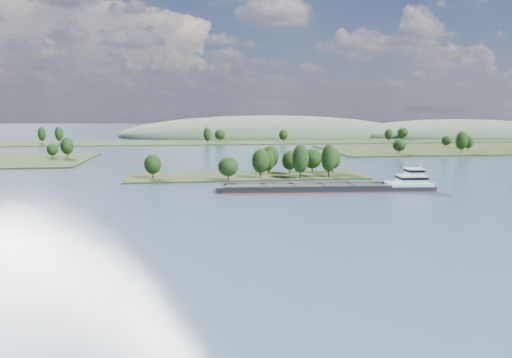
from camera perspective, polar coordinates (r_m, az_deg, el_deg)
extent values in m
plane|color=#395263|center=(152.89, 1.45, -2.73)|extent=(1800.00, 1800.00, 0.00)
cube|color=#243216|center=(211.61, -1.10, 0.27)|extent=(100.00, 30.00, 1.20)
cylinder|color=black|center=(202.49, 5.07, 0.71)|extent=(0.50, 0.50, 4.57)
ellipsoid|color=black|center=(201.84, 5.09, 2.35)|extent=(6.97, 6.97, 11.76)
cylinder|color=black|center=(223.67, 1.60, 1.34)|extent=(0.50, 0.50, 3.88)
ellipsoid|color=black|center=(223.15, 1.60, 2.59)|extent=(8.13, 8.13, 9.97)
cylinder|color=black|center=(204.08, 0.52, 0.71)|extent=(0.50, 0.50, 3.94)
ellipsoid|color=black|center=(203.51, 0.52, 2.11)|extent=(7.24, 7.24, 10.13)
cylinder|color=black|center=(214.71, 1.41, 0.98)|extent=(0.50, 0.50, 3.26)
ellipsoid|color=black|center=(214.25, 1.41, 2.08)|extent=(5.51, 5.51, 8.40)
cylinder|color=black|center=(197.39, -3.19, 0.32)|extent=(0.50, 0.50, 3.05)
ellipsoid|color=black|center=(196.92, -3.20, 1.44)|extent=(8.17, 8.17, 7.85)
cylinder|color=black|center=(207.50, -11.71, 0.56)|extent=(0.50, 0.50, 3.20)
ellipsoid|color=black|center=(207.03, -11.74, 1.68)|extent=(6.93, 6.93, 8.24)
cylinder|color=black|center=(217.56, 3.86, 1.06)|extent=(0.50, 0.50, 3.33)
ellipsoid|color=black|center=(217.09, 3.87, 2.17)|extent=(6.85, 6.85, 8.56)
cylinder|color=black|center=(222.63, 8.73, 1.17)|extent=(0.50, 0.50, 3.52)
ellipsoid|color=black|center=(222.15, 8.75, 2.32)|extent=(7.21, 7.21, 9.05)
cylinder|color=black|center=(208.01, 8.29, 0.84)|extent=(0.50, 0.50, 4.52)
ellipsoid|color=black|center=(207.39, 8.32, 2.42)|extent=(6.53, 6.53, 11.63)
cylinder|color=black|center=(222.22, 6.44, 1.20)|extent=(0.50, 0.50, 3.52)
ellipsoid|color=black|center=(221.74, 6.46, 2.35)|extent=(8.30, 8.30, 9.05)
cylinder|color=black|center=(305.99, -20.73, 2.65)|extent=(0.50, 0.50, 3.83)
ellipsoid|color=black|center=(305.62, -20.78, 3.56)|extent=(7.19, 7.19, 9.86)
cylinder|color=black|center=(308.32, -22.23, 2.50)|extent=(0.50, 0.50, 2.67)
ellipsoid|color=black|center=(308.05, -22.26, 3.13)|extent=(6.02, 6.02, 6.87)
cylinder|color=black|center=(325.00, 16.03, 3.07)|extent=(0.50, 0.50, 3.09)
ellipsoid|color=black|center=(324.71, 16.05, 3.76)|extent=(8.44, 8.44, 7.96)
cylinder|color=black|center=(341.30, 22.39, 3.13)|extent=(0.50, 0.50, 4.62)
ellipsoid|color=black|center=(340.92, 22.44, 4.11)|extent=(7.92, 7.92, 11.88)
cylinder|color=black|center=(361.40, 23.07, 3.23)|extent=(0.50, 0.50, 3.39)
ellipsoid|color=black|center=(361.11, 23.11, 3.91)|extent=(6.27, 6.27, 8.71)
cylinder|color=black|center=(391.71, 20.90, 3.62)|extent=(0.50, 0.50, 2.87)
ellipsoid|color=black|center=(391.48, 20.93, 4.15)|extent=(7.42, 7.42, 7.37)
cube|color=#243216|center=(429.95, -4.42, 4.17)|extent=(900.00, 60.00, 1.20)
cylinder|color=black|center=(444.48, -23.24, 4.03)|extent=(0.50, 0.50, 4.46)
ellipsoid|color=black|center=(444.19, -23.28, 4.76)|extent=(6.40, 6.40, 11.48)
cylinder|color=black|center=(445.53, 14.90, 4.37)|extent=(0.50, 0.50, 3.66)
ellipsoid|color=black|center=(445.28, 14.93, 4.96)|extent=(7.32, 7.32, 9.40)
cylinder|color=black|center=(432.01, -4.14, 4.50)|extent=(0.50, 0.50, 3.49)
ellipsoid|color=black|center=(431.76, -4.15, 5.09)|extent=(9.26, 9.26, 8.98)
cylinder|color=black|center=(486.67, 16.39, 4.59)|extent=(0.50, 0.50, 3.61)
ellipsoid|color=black|center=(486.44, 16.41, 5.13)|extent=(10.04, 10.04, 9.28)
cylinder|color=black|center=(438.72, -21.55, 4.09)|extent=(0.50, 0.50, 4.58)
ellipsoid|color=black|center=(438.42, -21.59, 4.85)|extent=(6.81, 6.81, 11.77)
cylinder|color=black|center=(426.68, 3.14, 4.47)|extent=(0.50, 0.50, 3.51)
ellipsoid|color=black|center=(426.43, 3.14, 5.06)|extent=(7.73, 7.73, 9.03)
cylinder|color=black|center=(412.57, -5.58, 4.37)|extent=(0.50, 0.50, 4.30)
ellipsoid|color=black|center=(412.26, -5.59, 5.13)|extent=(6.39, 6.39, 11.07)
ellipsoid|color=#455D40|center=(574.12, 22.12, 4.56)|extent=(260.00, 140.00, 36.00)
ellipsoid|color=#455D40|center=(535.69, 1.42, 4.93)|extent=(320.00, 160.00, 44.00)
cube|color=black|center=(177.85, 8.19, -1.14)|extent=(75.60, 14.63, 2.07)
cube|color=maroon|center=(177.92, 8.19, -1.27)|extent=(75.81, 14.83, 0.23)
cube|color=black|center=(180.77, 5.57, -0.52)|extent=(58.11, 4.45, 0.75)
cube|color=black|center=(171.79, 6.06, -0.98)|extent=(58.11, 4.45, 0.75)
cube|color=black|center=(176.30, 5.81, -0.79)|extent=(56.80, 12.38, 0.28)
cube|color=black|center=(174.10, -0.92, -0.77)|extent=(8.97, 8.27, 0.33)
cube|color=black|center=(174.88, 2.47, -0.73)|extent=(8.97, 8.27, 0.33)
cube|color=black|center=(176.25, 5.81, -0.70)|extent=(8.97, 8.27, 0.33)
cube|color=black|center=(178.22, 9.09, -0.66)|extent=(8.97, 8.27, 0.33)
cube|color=black|center=(180.76, 12.29, -0.63)|extent=(8.97, 8.27, 0.33)
cube|color=black|center=(174.10, -4.16, -1.15)|extent=(3.40, 8.63, 1.88)
cylinder|color=black|center=(173.89, -3.85, -0.72)|extent=(0.24, 0.24, 2.07)
cube|color=white|center=(185.72, 17.03, -0.52)|extent=(15.62, 10.05, 1.13)
cube|color=white|center=(185.80, 17.33, 0.05)|extent=(9.89, 8.15, 2.82)
cube|color=black|center=(185.75, 17.33, 0.17)|extent=(10.09, 8.35, 0.85)
cube|color=white|center=(185.83, 17.63, 0.80)|extent=(6.02, 6.02, 2.07)
cube|color=black|center=(185.78, 17.63, 0.92)|extent=(6.22, 6.22, 0.75)
cube|color=white|center=(185.70, 17.64, 1.15)|extent=(6.42, 6.42, 0.19)
cylinder|color=white|center=(186.44, 18.33, 1.49)|extent=(0.20, 0.20, 2.44)
cylinder|color=black|center=(186.98, 16.26, 1.30)|extent=(0.50, 0.50, 1.13)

